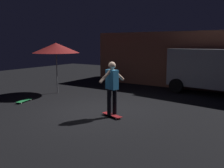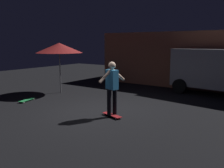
% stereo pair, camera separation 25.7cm
% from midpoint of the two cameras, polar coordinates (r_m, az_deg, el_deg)
% --- Properties ---
extents(ground_plane, '(28.00, 28.00, 0.00)m').
position_cam_midpoint_polar(ground_plane, '(8.45, -4.13, -6.34)').
color(ground_plane, black).
extents(low_building, '(10.03, 3.67, 2.87)m').
position_cam_midpoint_polar(low_building, '(14.51, 17.53, 5.67)').
color(low_building, '#B76B4C').
rests_on(low_building, ground_plane).
extents(parked_van, '(4.80, 2.68, 2.03)m').
position_cam_midpoint_polar(parked_van, '(11.96, 23.94, 3.22)').
color(parked_van, '#B2B2B7').
rests_on(parked_van, ground_plane).
extents(patio_umbrella, '(2.10, 2.10, 2.30)m').
position_cam_midpoint_polar(patio_umbrella, '(11.51, -13.48, 8.12)').
color(patio_umbrella, slate).
rests_on(patio_umbrella, ground_plane).
extents(skateboard_ridden, '(0.80, 0.41, 0.07)m').
position_cam_midpoint_polar(skateboard_ridden, '(7.81, -0.95, -7.21)').
color(skateboard_ridden, '#AD1E23').
rests_on(skateboard_ridden, ground_plane).
extents(skateboard_spare, '(0.40, 0.81, 0.07)m').
position_cam_midpoint_polar(skateboard_spare, '(10.35, -20.34, -3.63)').
color(skateboard_spare, green).
rests_on(skateboard_spare, ground_plane).
extents(skater, '(0.43, 0.97, 1.67)m').
position_cam_midpoint_polar(skater, '(7.59, -0.97, -0.10)').
color(skater, black).
rests_on(skater, skateboard_ridden).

